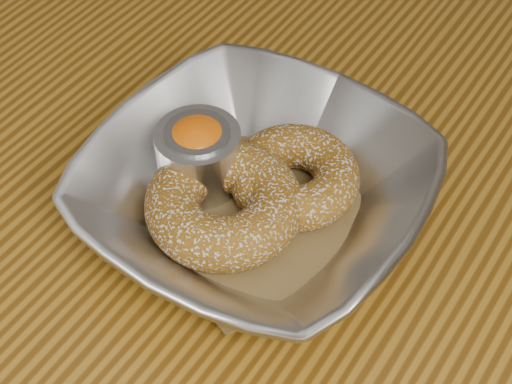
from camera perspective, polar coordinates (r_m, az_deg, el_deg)
The scene contains 6 objects.
table at distance 0.64m, azimuth -1.31°, elevation -7.73°, with size 1.20×0.80×0.75m.
serving_bowl at distance 0.54m, azimuth 0.00°, elevation -0.12°, with size 0.23×0.23×0.06m, color silver.
parchment at distance 0.55m, azimuth 0.00°, elevation -1.43°, with size 0.14×0.14×0.00m, color brown.
donut_back at distance 0.55m, azimuth 2.80°, elevation 1.14°, with size 0.09×0.09×0.03m, color brown.
donut_front at distance 0.53m, azimuth -2.35°, elevation -0.87°, with size 0.11×0.11×0.04m, color brown.
ramekin at distance 0.56m, azimuth -4.19°, elevation 2.76°, with size 0.06×0.06×0.06m.
Camera 1 is at (0.21, -0.29, 1.18)m, focal length 55.00 mm.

